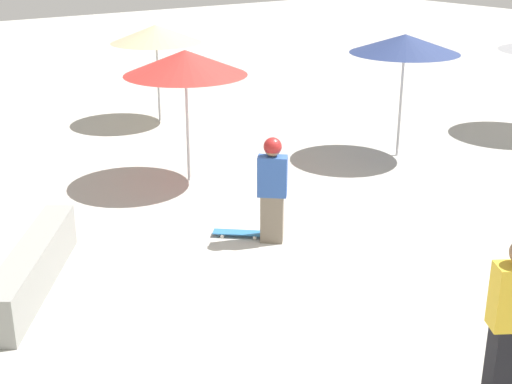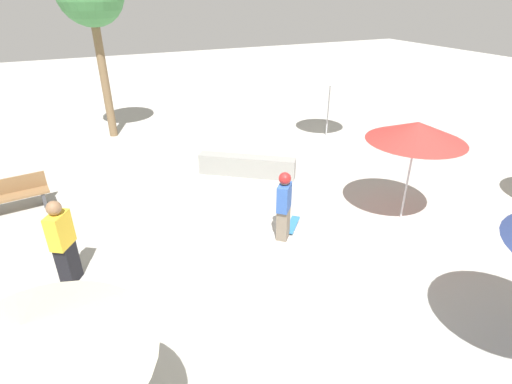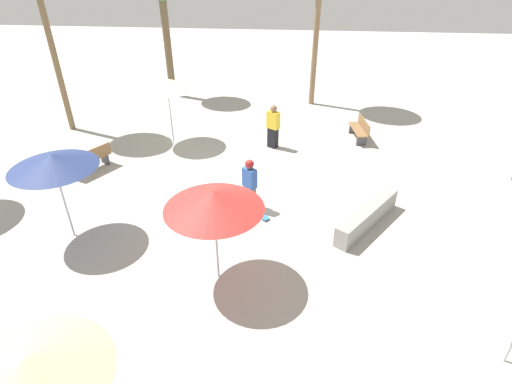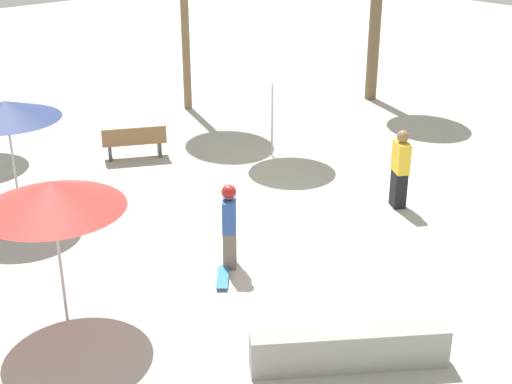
{
  "view_description": "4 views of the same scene",
  "coord_description": "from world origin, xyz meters",
  "px_view_note": "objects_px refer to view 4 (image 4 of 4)",
  "views": [
    {
      "loc": [
        6.49,
        6.8,
        4.43
      ],
      "look_at": [
        1.13,
        -0.55,
        1.04
      ],
      "focal_mm": 50.0,
      "sensor_mm": 36.0,
      "label": 1
    },
    {
      "loc": [
        -6.06,
        2.75,
        5.04
      ],
      "look_at": [
        0.82,
        -0.43,
        1.14
      ],
      "focal_mm": 28.0,
      "sensor_mm": 36.0,
      "label": 2
    },
    {
      "loc": [
        1.73,
        -11.07,
        6.78
      ],
      "look_at": [
        0.76,
        -1.36,
        0.79
      ],
      "focal_mm": 28.0,
      "sensor_mm": 36.0,
      "label": 3
    },
    {
      "loc": [
        9.35,
        -8.24,
        6.47
      ],
      "look_at": [
        0.6,
        -0.39,
        1.33
      ],
      "focal_mm": 50.0,
      "sensor_mm": 36.0,
      "label": 4
    }
  ],
  "objects_px": {
    "skater_main": "(229,223)",
    "concrete_ledge": "(349,349)",
    "shade_umbrella_navy": "(6,110)",
    "shade_umbrella_cream": "(273,64)",
    "bystander_watching": "(400,169)",
    "bench_far": "(134,142)",
    "shade_umbrella_red": "(52,195)",
    "skateboard": "(223,277)"
  },
  "relations": [
    {
      "from": "skater_main",
      "to": "concrete_ledge",
      "type": "distance_m",
      "value": 3.51
    },
    {
      "from": "bench_far",
      "to": "shade_umbrella_navy",
      "type": "distance_m",
      "value": 4.25
    },
    {
      "from": "skater_main",
      "to": "shade_umbrella_red",
      "type": "xyz_separation_m",
      "value": [
        -0.41,
        -3.08,
        1.32
      ]
    },
    {
      "from": "concrete_ledge",
      "to": "bench_far",
      "type": "relative_size",
      "value": 1.58
    },
    {
      "from": "bystander_watching",
      "to": "skateboard",
      "type": "bearing_deg",
      "value": -58.49
    },
    {
      "from": "bystander_watching",
      "to": "bench_far",
      "type": "bearing_deg",
      "value": -124.49
    },
    {
      "from": "skater_main",
      "to": "bench_far",
      "type": "height_order",
      "value": "skater_main"
    },
    {
      "from": "bystander_watching",
      "to": "shade_umbrella_navy",
      "type": "bearing_deg",
      "value": -96.33
    },
    {
      "from": "skateboard",
      "to": "concrete_ledge",
      "type": "xyz_separation_m",
      "value": [
        3.1,
        -0.19,
        0.25
      ]
    },
    {
      "from": "bench_far",
      "to": "bystander_watching",
      "type": "xyz_separation_m",
      "value": [
        6.27,
        2.62,
        0.43
      ]
    },
    {
      "from": "concrete_ledge",
      "to": "shade_umbrella_cream",
      "type": "height_order",
      "value": "shade_umbrella_cream"
    },
    {
      "from": "shade_umbrella_cream",
      "to": "bench_far",
      "type": "bearing_deg",
      "value": -129.51
    },
    {
      "from": "skateboard",
      "to": "concrete_ledge",
      "type": "bearing_deg",
      "value": 39.05
    },
    {
      "from": "skater_main",
      "to": "shade_umbrella_cream",
      "type": "height_order",
      "value": "shade_umbrella_cream"
    },
    {
      "from": "shade_umbrella_red",
      "to": "shade_umbrella_cream",
      "type": "height_order",
      "value": "shade_umbrella_cream"
    },
    {
      "from": "bench_far",
      "to": "concrete_ledge",
      "type": "bearing_deg",
      "value": -75.91
    },
    {
      "from": "skater_main",
      "to": "concrete_ledge",
      "type": "relative_size",
      "value": 0.63
    },
    {
      "from": "shade_umbrella_cream",
      "to": "bystander_watching",
      "type": "relative_size",
      "value": 1.51
    },
    {
      "from": "concrete_ledge",
      "to": "bench_far",
      "type": "bearing_deg",
      "value": 165.62
    },
    {
      "from": "skater_main",
      "to": "shade_umbrella_navy",
      "type": "distance_m",
      "value": 5.23
    },
    {
      "from": "shade_umbrella_red",
      "to": "skateboard",
      "type": "bearing_deg",
      "value": 74.93
    },
    {
      "from": "shade_umbrella_red",
      "to": "concrete_ledge",
      "type": "bearing_deg",
      "value": 32.84
    },
    {
      "from": "bench_far",
      "to": "shade_umbrella_cream",
      "type": "height_order",
      "value": "shade_umbrella_cream"
    },
    {
      "from": "bench_far",
      "to": "bystander_watching",
      "type": "distance_m",
      "value": 6.8
    },
    {
      "from": "shade_umbrella_navy",
      "to": "bystander_watching",
      "type": "bearing_deg",
      "value": 50.84
    },
    {
      "from": "skater_main",
      "to": "bench_far",
      "type": "bearing_deg",
      "value": -154.32
    },
    {
      "from": "skater_main",
      "to": "shade_umbrella_navy",
      "type": "relative_size",
      "value": 0.65
    },
    {
      "from": "shade_umbrella_navy",
      "to": "shade_umbrella_red",
      "type": "relative_size",
      "value": 1.02
    },
    {
      "from": "skateboard",
      "to": "concrete_ledge",
      "type": "distance_m",
      "value": 3.12
    },
    {
      "from": "shade_umbrella_navy",
      "to": "shade_umbrella_cream",
      "type": "bearing_deg",
      "value": 80.64
    },
    {
      "from": "shade_umbrella_red",
      "to": "shade_umbrella_cream",
      "type": "relative_size",
      "value": 0.93
    },
    {
      "from": "skateboard",
      "to": "skater_main",
      "type": "bearing_deg",
      "value": 168.5
    },
    {
      "from": "concrete_ledge",
      "to": "skateboard",
      "type": "bearing_deg",
      "value": 176.48
    },
    {
      "from": "concrete_ledge",
      "to": "shade_umbrella_navy",
      "type": "bearing_deg",
      "value": -171.14
    },
    {
      "from": "shade_umbrella_navy",
      "to": "bench_far",
      "type": "bearing_deg",
      "value": 107.88
    },
    {
      "from": "skateboard",
      "to": "bystander_watching",
      "type": "xyz_separation_m",
      "value": [
        0.11,
        4.8,
        0.8
      ]
    },
    {
      "from": "shade_umbrella_cream",
      "to": "concrete_ledge",
      "type": "bearing_deg",
      "value": -35.68
    },
    {
      "from": "skater_main",
      "to": "bystander_watching",
      "type": "height_order",
      "value": "bystander_watching"
    },
    {
      "from": "shade_umbrella_cream",
      "to": "bystander_watching",
      "type": "height_order",
      "value": "shade_umbrella_cream"
    },
    {
      "from": "skateboard",
      "to": "shade_umbrella_navy",
      "type": "relative_size",
      "value": 0.29
    },
    {
      "from": "shade_umbrella_red",
      "to": "bystander_watching",
      "type": "relative_size",
      "value": 1.4
    },
    {
      "from": "skateboard",
      "to": "bench_far",
      "type": "relative_size",
      "value": 0.45
    }
  ]
}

